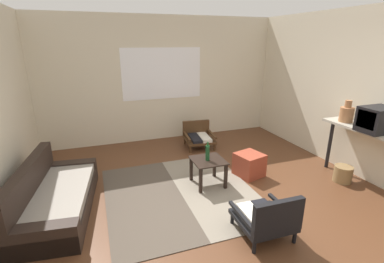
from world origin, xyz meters
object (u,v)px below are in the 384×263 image
(armchair_striped_foreground, at_px, (267,218))
(console_shelf, at_px, (367,137))
(coffee_table, at_px, (208,166))
(crt_television, at_px, (379,119))
(clay_vase, at_px, (347,113))
(glass_bottle, at_px, (208,153))
(ottoman_orange, at_px, (249,165))
(armchair_by_window, at_px, (198,136))
(couch, at_px, (54,197))
(wicker_basket, at_px, (343,174))

(armchair_striped_foreground, distance_m, console_shelf, 2.26)
(console_shelf, bearing_deg, armchair_striped_foreground, -164.38)
(coffee_table, xyz_separation_m, console_shelf, (2.27, -0.78, 0.47))
(crt_television, distance_m, clay_vase, 0.55)
(glass_bottle, bearing_deg, ottoman_orange, 5.25)
(armchair_by_window, bearing_deg, crt_television, -54.51)
(couch, relative_size, armchair_striped_foreground, 3.02)
(clay_vase, bearing_deg, armchair_by_window, 132.29)
(ottoman_orange, distance_m, glass_bottle, 0.88)
(clay_vase, bearing_deg, ottoman_orange, 164.27)
(console_shelf, xyz_separation_m, clay_vase, (-0.00, 0.42, 0.26))
(armchair_striped_foreground, height_order, wicker_basket, armchair_striped_foreground)
(armchair_by_window, relative_size, crt_television, 1.32)
(glass_bottle, relative_size, wicker_basket, 1.06)
(crt_television, bearing_deg, wicker_basket, 123.50)
(console_shelf, height_order, crt_television, crt_television)
(clay_vase, bearing_deg, glass_bottle, 171.37)
(armchair_by_window, xyz_separation_m, ottoman_orange, (0.32, -1.57, -0.04))
(glass_bottle, bearing_deg, coffee_table, 24.90)
(armchair_by_window, xyz_separation_m, wicker_basket, (1.63, -2.27, -0.10))
(couch, bearing_deg, console_shelf, -9.94)
(couch, distance_m, console_shelf, 4.58)
(armchair_striped_foreground, relative_size, console_shelf, 0.44)
(console_shelf, distance_m, wicker_basket, 0.70)
(armchair_by_window, distance_m, wicker_basket, 2.80)
(armchair_by_window, xyz_separation_m, clay_vase, (1.81, -1.99, 0.82))
(coffee_table, height_order, armchair_by_window, armchair_by_window)
(crt_television, relative_size, wicker_basket, 1.86)
(couch, distance_m, clay_vase, 4.56)
(crt_television, height_order, wicker_basket, crt_television)
(couch, xyz_separation_m, console_shelf, (4.47, -0.78, 0.58))
(coffee_table, height_order, wicker_basket, coffee_table)
(couch, relative_size, crt_television, 3.63)
(couch, relative_size, glass_bottle, 6.36)
(couch, distance_m, wicker_basket, 4.34)
(glass_bottle, bearing_deg, wicker_basket, -16.58)
(coffee_table, xyz_separation_m, armchair_by_window, (0.46, 1.63, -0.09))
(glass_bottle, distance_m, wicker_basket, 2.24)
(armchair_by_window, height_order, ottoman_orange, armchair_by_window)
(armchair_by_window, relative_size, wicker_basket, 2.44)
(armchair_striped_foreground, relative_size, clay_vase, 1.77)
(couch, bearing_deg, armchair_striped_foreground, -30.31)
(console_shelf, bearing_deg, clay_vase, 90.00)
(coffee_table, relative_size, armchair_by_window, 0.73)
(armchair_striped_foreground, bearing_deg, clay_vase, 25.59)
(couch, height_order, armchair_by_window, couch)
(console_shelf, bearing_deg, wicker_basket, 141.48)
(armchair_striped_foreground, relative_size, crt_television, 1.20)
(ottoman_orange, relative_size, clay_vase, 1.16)
(armchair_by_window, height_order, wicker_basket, armchair_by_window)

